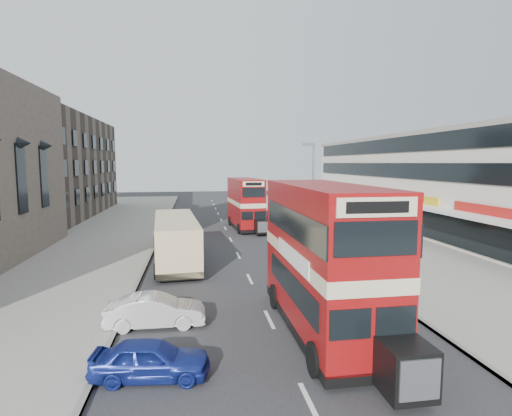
{
  "coord_description": "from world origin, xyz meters",
  "views": [
    {
      "loc": [
        -3.02,
        -14.07,
        6.51
      ],
      "look_at": [
        -0.04,
        5.41,
        4.32
      ],
      "focal_mm": 28.53,
      "sensor_mm": 36.0,
      "label": 1
    }
  ],
  "objects_px": {
    "coach": "(176,238)",
    "street_lamp": "(312,184)",
    "car_left_near": "(151,359)",
    "car_left_front": "(156,311)",
    "pedestrian_far": "(293,212)",
    "car_right_b": "(281,227)",
    "cyclist": "(275,232)",
    "bus_main": "(325,258)",
    "pedestrian_near": "(335,235)",
    "car_right_a": "(306,242)",
    "bus_second": "(246,203)",
    "car_right_c": "(261,215)"
  },
  "relations": [
    {
      "from": "bus_second",
      "to": "cyclist",
      "type": "bearing_deg",
      "value": 103.04
    },
    {
      "from": "car_left_front",
      "to": "car_right_a",
      "type": "bearing_deg",
      "value": -37.85
    },
    {
      "from": "cyclist",
      "to": "car_right_a",
      "type": "bearing_deg",
      "value": -78.0
    },
    {
      "from": "bus_main",
      "to": "cyclist",
      "type": "xyz_separation_m",
      "value": [
        1.92,
        19.26,
        -2.28
      ]
    },
    {
      "from": "street_lamp",
      "to": "car_right_a",
      "type": "relative_size",
      "value": 1.56
    },
    {
      "from": "coach",
      "to": "cyclist",
      "type": "height_order",
      "value": "coach"
    },
    {
      "from": "car_right_b",
      "to": "cyclist",
      "type": "bearing_deg",
      "value": -17.46
    },
    {
      "from": "street_lamp",
      "to": "cyclist",
      "type": "relative_size",
      "value": 4.25
    },
    {
      "from": "car_left_near",
      "to": "pedestrian_near",
      "type": "bearing_deg",
      "value": -28.76
    },
    {
      "from": "car_left_front",
      "to": "pedestrian_near",
      "type": "relative_size",
      "value": 2.18
    },
    {
      "from": "car_right_c",
      "to": "car_left_front",
      "type": "bearing_deg",
      "value": -9.36
    },
    {
      "from": "street_lamp",
      "to": "car_right_a",
      "type": "height_order",
      "value": "street_lamp"
    },
    {
      "from": "coach",
      "to": "street_lamp",
      "type": "bearing_deg",
      "value": 21.56
    },
    {
      "from": "car_right_a",
      "to": "bus_second",
      "type": "bearing_deg",
      "value": -160.73
    },
    {
      "from": "coach",
      "to": "pedestrian_far",
      "type": "distance_m",
      "value": 21.61
    },
    {
      "from": "bus_main",
      "to": "car_right_b",
      "type": "distance_m",
      "value": 22.01
    },
    {
      "from": "street_lamp",
      "to": "car_right_b",
      "type": "xyz_separation_m",
      "value": [
        -1.69,
        4.2,
        -4.12
      ]
    },
    {
      "from": "coach",
      "to": "car_right_c",
      "type": "bearing_deg",
      "value": 60.27
    },
    {
      "from": "car_right_a",
      "to": "cyclist",
      "type": "bearing_deg",
      "value": -163.16
    },
    {
      "from": "street_lamp",
      "to": "bus_second",
      "type": "height_order",
      "value": "street_lamp"
    },
    {
      "from": "car_left_near",
      "to": "car_right_a",
      "type": "bearing_deg",
      "value": -23.95
    },
    {
      "from": "bus_main",
      "to": "car_right_c",
      "type": "relative_size",
      "value": 2.82
    },
    {
      "from": "bus_main",
      "to": "car_right_b",
      "type": "height_order",
      "value": "bus_main"
    },
    {
      "from": "bus_second",
      "to": "car_right_b",
      "type": "bearing_deg",
      "value": 126.38
    },
    {
      "from": "cyclist",
      "to": "pedestrian_near",
      "type": "bearing_deg",
      "value": -52.74
    },
    {
      "from": "bus_second",
      "to": "pedestrian_far",
      "type": "xyz_separation_m",
      "value": [
        6.0,
        4.97,
        -1.52
      ]
    },
    {
      "from": "car_right_a",
      "to": "pedestrian_far",
      "type": "xyz_separation_m",
      "value": [
        2.99,
        16.26,
        0.24
      ]
    },
    {
      "from": "car_left_near",
      "to": "cyclist",
      "type": "relative_size",
      "value": 1.86
    },
    {
      "from": "car_left_near",
      "to": "car_right_b",
      "type": "bearing_deg",
      "value": -14.77
    },
    {
      "from": "street_lamp",
      "to": "car_right_a",
      "type": "distance_m",
      "value": 5.72
    },
    {
      "from": "car_left_front",
      "to": "pedestrian_far",
      "type": "height_order",
      "value": "pedestrian_far"
    },
    {
      "from": "car_right_c",
      "to": "pedestrian_far",
      "type": "height_order",
      "value": "pedestrian_far"
    },
    {
      "from": "bus_main",
      "to": "coach",
      "type": "xyz_separation_m",
      "value": [
        -6.11,
        12.2,
        -1.3
      ]
    },
    {
      "from": "bus_second",
      "to": "bus_main",
      "type": "bearing_deg",
      "value": 85.51
    },
    {
      "from": "bus_second",
      "to": "coach",
      "type": "xyz_separation_m",
      "value": [
        -6.25,
        -12.81,
        -0.92
      ]
    },
    {
      "from": "car_right_b",
      "to": "cyclist",
      "type": "relative_size",
      "value": 2.5
    },
    {
      "from": "pedestrian_far",
      "to": "car_left_near",
      "type": "bearing_deg",
      "value": -126.27
    },
    {
      "from": "car_left_near",
      "to": "car_left_front",
      "type": "distance_m",
      "value": 4.03
    },
    {
      "from": "bus_second",
      "to": "car_left_front",
      "type": "height_order",
      "value": "bus_second"
    },
    {
      "from": "car_right_c",
      "to": "pedestrian_far",
      "type": "distance_m",
      "value": 3.63
    },
    {
      "from": "car_left_near",
      "to": "car_right_b",
      "type": "distance_m",
      "value": 25.92
    },
    {
      "from": "car_right_b",
      "to": "pedestrian_near",
      "type": "xyz_separation_m",
      "value": [
        2.63,
        -7.19,
        0.38
      ]
    },
    {
      "from": "bus_second",
      "to": "car_right_a",
      "type": "distance_m",
      "value": 11.82
    },
    {
      "from": "bus_main",
      "to": "car_left_near",
      "type": "xyz_separation_m",
      "value": [
        -6.25,
        -2.53,
        -2.3
      ]
    },
    {
      "from": "street_lamp",
      "to": "pedestrian_near",
      "type": "distance_m",
      "value": 4.88
    },
    {
      "from": "car_right_b",
      "to": "pedestrian_far",
      "type": "relative_size",
      "value": 2.81
    },
    {
      "from": "street_lamp",
      "to": "pedestrian_near",
      "type": "height_order",
      "value": "street_lamp"
    },
    {
      "from": "bus_second",
      "to": "car_right_b",
      "type": "xyz_separation_m",
      "value": [
        2.84,
        -3.32,
        -1.86
      ]
    },
    {
      "from": "bus_second",
      "to": "car_left_front",
      "type": "xyz_separation_m",
      "value": [
        -6.6,
        -23.52,
        -1.88
      ]
    },
    {
      "from": "bus_second",
      "to": "cyclist",
      "type": "relative_size",
      "value": 4.59
    }
  ]
}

